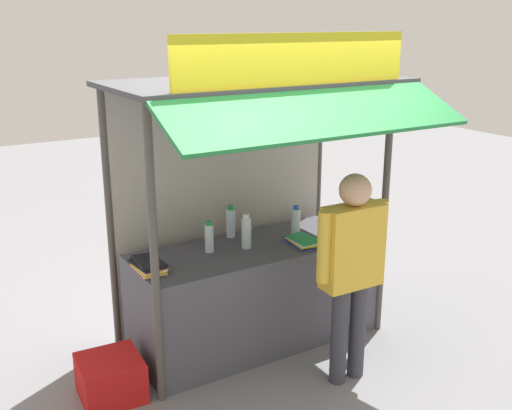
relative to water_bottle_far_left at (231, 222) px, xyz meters
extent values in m
plane|color=gray|center=(0.07, -0.30, -0.99)|extent=(20.00, 20.00, 0.00)
cube|color=#4C4C56|center=(0.07, -0.30, -0.56)|extent=(2.07, 0.77, 0.86)
cylinder|color=#4C4742|center=(-0.96, -0.68, 0.09)|extent=(0.06, 0.06, 2.17)
cylinder|color=#4C4742|center=(1.11, -0.68, 0.09)|extent=(0.06, 0.06, 2.17)
cylinder|color=#4C4742|center=(-0.96, 0.25, 0.09)|extent=(0.06, 0.06, 2.17)
cylinder|color=#4C4742|center=(1.11, 0.25, 0.09)|extent=(0.06, 0.06, 2.17)
cube|color=#B7B2A8|center=(0.07, 0.25, 0.07)|extent=(2.03, 0.04, 2.12)
cube|color=#3F3F44|center=(0.07, -0.31, 1.20)|extent=(2.27, 1.14, 0.04)
cube|color=#1E7A38|center=(0.07, -1.13, 1.06)|extent=(2.23, 0.51, 0.26)
cube|color=yellow|center=(0.07, -0.83, 1.39)|extent=(1.86, 0.04, 0.35)
cylinder|color=#59544C|center=(0.07, -0.78, 1.10)|extent=(1.97, 0.02, 0.02)
cylinder|color=silver|center=(0.00, 0.00, -0.01)|extent=(0.08, 0.08, 0.24)
cylinder|color=#198C33|center=(0.00, 0.00, 0.13)|extent=(0.05, 0.05, 0.03)
cylinder|color=silver|center=(-0.32, -0.22, -0.02)|extent=(0.07, 0.07, 0.23)
cylinder|color=#198C33|center=(-0.32, -0.22, 0.11)|extent=(0.05, 0.05, 0.03)
cylinder|color=silver|center=(0.49, -0.27, -0.01)|extent=(0.08, 0.08, 0.24)
cylinder|color=blue|center=(0.49, -0.27, 0.12)|extent=(0.05, 0.05, 0.03)
cylinder|color=silver|center=(-0.02, -0.30, 0.00)|extent=(0.08, 0.08, 0.25)
cylinder|color=white|center=(-0.02, -0.30, 0.14)|extent=(0.05, 0.05, 0.03)
cube|color=purple|center=(-0.88, -0.33, -0.13)|extent=(0.18, 0.30, 0.01)
cube|color=white|center=(-0.87, -0.34, -0.12)|extent=(0.20, 0.31, 0.01)
cube|color=yellow|center=(-0.89, -0.35, -0.11)|extent=(0.18, 0.29, 0.01)
cube|color=white|center=(-0.88, -0.33, -0.09)|extent=(0.18, 0.30, 0.01)
cube|color=orange|center=(-0.88, -0.34, -0.08)|extent=(0.21, 0.31, 0.01)
cube|color=black|center=(-0.89, -0.34, -0.07)|extent=(0.20, 0.31, 0.01)
cube|color=black|center=(-0.88, -0.33, -0.06)|extent=(0.19, 0.30, 0.01)
cube|color=black|center=(-0.88, -0.34, -0.05)|extent=(0.20, 0.31, 0.01)
cube|color=blue|center=(0.41, -0.48, -0.13)|extent=(0.19, 0.28, 0.01)
cube|color=black|center=(0.43, -0.47, -0.12)|extent=(0.19, 0.29, 0.01)
cube|color=yellow|center=(0.41, -0.48, -0.11)|extent=(0.21, 0.30, 0.01)
cube|color=white|center=(0.42, -0.47, -0.10)|extent=(0.20, 0.29, 0.01)
cube|color=green|center=(0.43, -0.47, -0.08)|extent=(0.18, 0.28, 0.01)
cube|color=blue|center=(0.90, -0.43, -0.13)|extent=(0.19, 0.30, 0.01)
cube|color=blue|center=(0.91, -0.44, -0.12)|extent=(0.17, 0.29, 0.01)
cube|color=blue|center=(0.91, -0.43, -0.11)|extent=(0.18, 0.30, 0.01)
cube|color=red|center=(0.90, -0.43, -0.10)|extent=(0.18, 0.30, 0.01)
cube|color=yellow|center=(0.91, -0.44, -0.09)|extent=(0.17, 0.29, 0.01)
cylinder|color=#332D23|center=(-0.20, -0.78, 1.03)|extent=(0.01, 0.01, 0.10)
cylinder|color=olive|center=(-0.20, -0.78, 0.96)|extent=(0.04, 0.04, 0.04)
ellipsoid|color=#DAD743|center=(-0.18, -0.78, 0.88)|extent=(0.03, 0.08, 0.15)
ellipsoid|color=#DAD743|center=(-0.19, -0.76, 0.88)|extent=(0.07, 0.05, 0.15)
ellipsoid|color=#DAD743|center=(-0.22, -0.77, 0.88)|extent=(0.06, 0.07, 0.16)
ellipsoid|color=#DAD743|center=(-0.22, -0.80, 0.88)|extent=(0.06, 0.07, 0.16)
ellipsoid|color=#DAD743|center=(-0.19, -0.81, 0.88)|extent=(0.08, 0.05, 0.15)
cylinder|color=#332D23|center=(0.35, -0.78, 1.04)|extent=(0.01, 0.01, 0.09)
cylinder|color=olive|center=(0.35, -0.78, 0.97)|extent=(0.04, 0.04, 0.04)
ellipsoid|color=#75A93E|center=(0.38, -0.78, 0.89)|extent=(0.03, 0.09, 0.16)
ellipsoid|color=#75A93E|center=(0.36, -0.77, 0.88)|extent=(0.05, 0.06, 0.16)
ellipsoid|color=#75A93E|center=(0.36, -0.76, 0.89)|extent=(0.08, 0.05, 0.16)
ellipsoid|color=#75A93E|center=(0.34, -0.76, 0.89)|extent=(0.08, 0.05, 0.16)
ellipsoid|color=#75A93E|center=(0.33, -0.77, 0.88)|extent=(0.05, 0.07, 0.16)
ellipsoid|color=#75A93E|center=(0.32, -0.79, 0.89)|extent=(0.05, 0.09, 0.16)
ellipsoid|color=#75A93E|center=(0.34, -0.81, 0.89)|extent=(0.09, 0.06, 0.16)
ellipsoid|color=#75A93E|center=(0.35, -0.81, 0.88)|extent=(0.08, 0.04, 0.16)
ellipsoid|color=#75A93E|center=(0.37, -0.80, 0.89)|extent=(0.07, 0.07, 0.16)
cylinder|color=#332D23|center=(-0.71, -0.78, 1.05)|extent=(0.01, 0.01, 0.07)
cylinder|color=olive|center=(-0.71, -0.78, 0.99)|extent=(0.04, 0.04, 0.04)
ellipsoid|color=gold|center=(-0.68, -0.78, 0.90)|extent=(0.04, 0.08, 0.17)
ellipsoid|color=gold|center=(-0.69, -0.76, 0.90)|extent=(0.08, 0.06, 0.17)
ellipsoid|color=gold|center=(-0.71, -0.76, 0.90)|extent=(0.08, 0.05, 0.17)
ellipsoid|color=gold|center=(-0.73, -0.77, 0.90)|extent=(0.06, 0.09, 0.17)
ellipsoid|color=gold|center=(-0.73, -0.79, 0.90)|extent=(0.05, 0.07, 0.17)
ellipsoid|color=gold|center=(-0.71, -0.81, 0.90)|extent=(0.09, 0.04, 0.17)
ellipsoid|color=gold|center=(-0.69, -0.80, 0.90)|extent=(0.07, 0.07, 0.17)
cylinder|color=#332D23|center=(0.71, -0.78, 1.04)|extent=(0.01, 0.01, 0.09)
cylinder|color=olive|center=(0.71, -0.78, 0.98)|extent=(0.04, 0.04, 0.04)
ellipsoid|color=gold|center=(0.73, -0.78, 0.91)|extent=(0.03, 0.06, 0.13)
ellipsoid|color=gold|center=(0.72, -0.77, 0.91)|extent=(0.06, 0.05, 0.13)
ellipsoid|color=gold|center=(0.70, -0.76, 0.91)|extent=(0.07, 0.04, 0.13)
ellipsoid|color=gold|center=(0.69, -0.77, 0.91)|extent=(0.05, 0.06, 0.13)
ellipsoid|color=gold|center=(0.69, -0.79, 0.91)|extent=(0.04, 0.06, 0.13)
ellipsoid|color=gold|center=(0.71, -0.81, 0.91)|extent=(0.07, 0.04, 0.13)
ellipsoid|color=gold|center=(0.72, -0.79, 0.90)|extent=(0.05, 0.05, 0.13)
cylinder|color=#383842|center=(0.27, -1.16, -0.61)|extent=(0.12, 0.12, 0.77)
cylinder|color=#383842|center=(0.45, -1.16, -0.61)|extent=(0.12, 0.12, 0.77)
cube|color=gold|center=(0.36, -1.16, 0.09)|extent=(0.47, 0.21, 0.61)
cylinder|color=gold|center=(0.11, -1.16, 0.13)|extent=(0.10, 0.10, 0.52)
cylinder|color=gold|center=(0.62, -1.16, 0.13)|extent=(0.10, 0.10, 0.52)
sphere|color=tan|center=(0.36, -1.16, 0.51)|extent=(0.23, 0.23, 0.23)
cube|color=red|center=(-1.26, -0.46, -0.84)|extent=(0.46, 0.46, 0.31)
camera|label=1|loc=(-2.36, -4.31, 1.65)|focal=42.76mm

